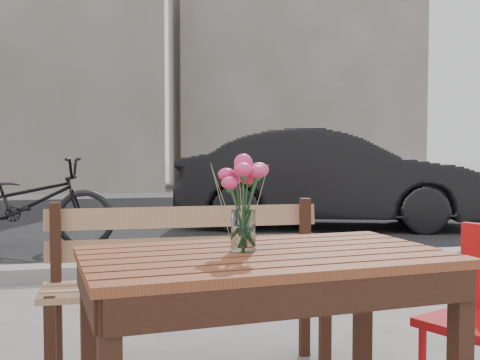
# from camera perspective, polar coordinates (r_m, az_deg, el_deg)

# --- Properties ---
(street) EXTENTS (30.00, 8.12, 0.12)m
(street) POSITION_cam_1_polar(r_m,az_deg,el_deg) (7.14, -9.44, -5.33)
(street) COLOR black
(street) RESTS_ON ground
(backdrop_buildings) EXTENTS (15.50, 4.00, 8.00)m
(backdrop_buildings) POSITION_cam_1_polar(r_m,az_deg,el_deg) (16.60, -10.72, 11.77)
(backdrop_buildings) COLOR slate
(backdrop_buildings) RESTS_ON ground
(main_table) EXTENTS (1.24, 0.81, 0.72)m
(main_table) POSITION_cam_1_polar(r_m,az_deg,el_deg) (1.99, 2.43, -10.24)
(main_table) COLOR brown
(main_table) RESTS_ON ground
(main_bench) EXTENTS (1.34, 0.41, 0.83)m
(main_bench) POSITION_cam_1_polar(r_m,az_deg,el_deg) (2.90, -5.00, -8.10)
(main_bench) COLOR #A17853
(main_bench) RESTS_ON ground
(main_vase) EXTENTS (0.17, 0.17, 0.32)m
(main_vase) POSITION_cam_1_polar(r_m,az_deg,el_deg) (1.97, 0.31, -1.04)
(main_vase) COLOR white
(main_vase) RESTS_ON main_table
(parked_car) EXTENTS (4.22, 2.49, 1.31)m
(parked_car) POSITION_cam_1_polar(r_m,az_deg,el_deg) (8.16, 8.41, 0.14)
(parked_car) COLOR black
(parked_car) RESTS_ON ground
(bicycle) EXTENTS (1.93, 0.92, 0.97)m
(bicycle) POSITION_cam_1_polar(r_m,az_deg,el_deg) (6.70, -19.62, -2.09)
(bicycle) COLOR black
(bicycle) RESTS_ON ground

